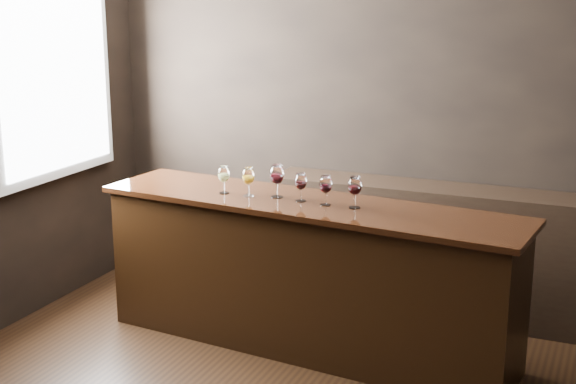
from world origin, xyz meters
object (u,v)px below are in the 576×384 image
at_px(glass_red_a, 277,175).
at_px(glass_red_d, 355,187).
at_px(bar_counter, 307,278).
at_px(glass_red_b, 301,182).
at_px(glass_amber, 248,177).
at_px(back_bar_shelf, 447,252).
at_px(glass_white, 224,175).
at_px(glass_red_c, 326,185).

xyz_separation_m(glass_red_a, glass_red_d, (0.55, -0.05, -0.01)).
distance_m(bar_counter, glass_red_b, 0.64).
bearing_deg(glass_amber, glass_red_d, -0.74).
relative_size(back_bar_shelf, glass_white, 14.07).
bearing_deg(glass_white, glass_red_b, 1.19).
bearing_deg(glass_red_b, back_bar_shelf, 50.21).
height_order(glass_amber, glass_red_c, same).
relative_size(back_bar_shelf, glass_red_b, 14.25).
height_order(glass_white, glass_amber, glass_amber).
bearing_deg(glass_red_b, glass_red_d, -3.03).
xyz_separation_m(glass_red_b, glass_red_d, (0.37, -0.02, 0.01)).
bearing_deg(glass_amber, glass_red_c, -2.00).
bearing_deg(glass_red_c, glass_amber, 178.00).
height_order(bar_counter, glass_amber, glass_amber).
bearing_deg(bar_counter, glass_red_d, 1.71).
bearing_deg(glass_red_a, glass_amber, -167.74).
distance_m(glass_amber, glass_red_d, 0.73).
bearing_deg(glass_red_b, glass_white, -178.81).
distance_m(back_bar_shelf, glass_amber, 1.60).
bearing_deg(glass_red_b, bar_counter, 3.01).
relative_size(bar_counter, glass_white, 14.68).
relative_size(glass_red_b, glass_red_d, 0.92).
xyz_separation_m(glass_red_a, glass_red_b, (0.18, -0.03, -0.02)).
relative_size(glass_amber, glass_red_a, 0.87).
relative_size(back_bar_shelf, glass_red_d, 13.07).
height_order(bar_counter, back_bar_shelf, bar_counter).
distance_m(bar_counter, glass_amber, 0.76).
relative_size(glass_amber, glass_red_d, 0.95).
xyz_separation_m(bar_counter, glass_amber, (-0.41, -0.01, 0.64)).
xyz_separation_m(glass_red_b, glass_red_c, (0.18, -0.03, 0.00)).
relative_size(glass_amber, glass_red_c, 1.00).
height_order(glass_white, glass_red_d, glass_red_d).
distance_m(glass_white, glass_red_a, 0.37).
relative_size(back_bar_shelf, glass_red_c, 13.71).
distance_m(glass_white, glass_red_d, 0.91).
height_order(back_bar_shelf, glass_red_d, glass_red_d).
bearing_deg(glass_white, back_bar_shelf, 35.42).
distance_m(glass_red_a, glass_red_d, 0.55).
distance_m(bar_counter, back_bar_shelf, 1.17).
bearing_deg(glass_red_b, glass_red_a, 170.38).
bearing_deg(back_bar_shelf, glass_red_b, -129.79).
relative_size(bar_counter, glass_red_d, 13.63).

